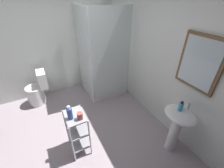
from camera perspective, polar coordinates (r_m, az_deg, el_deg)
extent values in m
cube|color=gray|center=(2.76, -17.41, -22.88)|extent=(4.20, 4.20, 0.02)
cube|color=silver|center=(2.66, 19.60, 9.77)|extent=(4.20, 0.10, 2.50)
cube|color=brown|center=(2.19, 31.14, 7.03)|extent=(0.56, 0.03, 0.72)
cube|color=silver|center=(2.17, 30.87, 6.95)|extent=(0.48, 0.01, 0.64)
cube|color=silver|center=(3.63, -27.37, 13.91)|extent=(0.10, 4.20, 2.50)
cube|color=white|center=(3.88, -3.34, -1.09)|extent=(0.90, 0.90, 0.10)
cube|color=silver|center=(3.29, -11.18, 11.51)|extent=(0.90, 0.02, 1.90)
cube|color=silver|center=(3.05, -0.33, 10.46)|extent=(0.02, 0.90, 1.90)
cylinder|color=silver|center=(2.89, -8.38, 8.79)|extent=(0.04, 0.04, 1.90)
cylinder|color=silver|center=(3.85, -3.36, -0.45)|extent=(0.08, 0.08, 0.00)
cylinder|color=white|center=(2.56, 23.01, -17.63)|extent=(0.15, 0.15, 0.68)
ellipsoid|color=white|center=(2.28, 25.20, -10.96)|extent=(0.46, 0.37, 0.13)
cylinder|color=silver|center=(2.29, 27.79, -7.68)|extent=(0.03, 0.03, 0.10)
cylinder|color=white|center=(3.73, -27.53, -4.09)|extent=(0.37, 0.37, 0.40)
torus|color=white|center=(3.62, -28.38, -1.34)|extent=(0.37, 0.37, 0.04)
cube|color=white|center=(3.53, -25.70, 1.76)|extent=(0.35, 0.17, 0.36)
cylinder|color=silver|center=(2.52, -17.41, -16.09)|extent=(0.02, 0.02, 0.74)
cylinder|color=silver|center=(2.28, -15.27, -22.37)|extent=(0.02, 0.02, 0.74)
cylinder|color=silver|center=(2.54, -11.57, -14.43)|extent=(0.02, 0.02, 0.74)
cylinder|color=silver|center=(2.31, -8.66, -20.39)|extent=(0.02, 0.02, 0.74)
cube|color=#99999E|center=(2.55, -12.72, -20.91)|extent=(0.36, 0.26, 0.02)
cube|color=#99999E|center=(2.34, -13.53, -16.95)|extent=(0.36, 0.26, 0.02)
cube|color=#99999E|center=(2.14, -14.50, -12.05)|extent=(0.36, 0.26, 0.02)
cylinder|color=#389ED1|center=(2.21, 25.37, -8.08)|extent=(0.06, 0.06, 0.13)
cylinder|color=black|center=(2.16, 25.84, -6.53)|extent=(0.03, 0.03, 0.03)
cylinder|color=#3251B0|center=(2.05, -16.24, -11.09)|extent=(0.07, 0.07, 0.18)
cylinder|color=white|center=(1.98, -16.71, -8.83)|extent=(0.04, 0.04, 0.04)
cylinder|color=#B24742|center=(2.04, -12.49, -12.14)|extent=(0.08, 0.08, 0.10)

